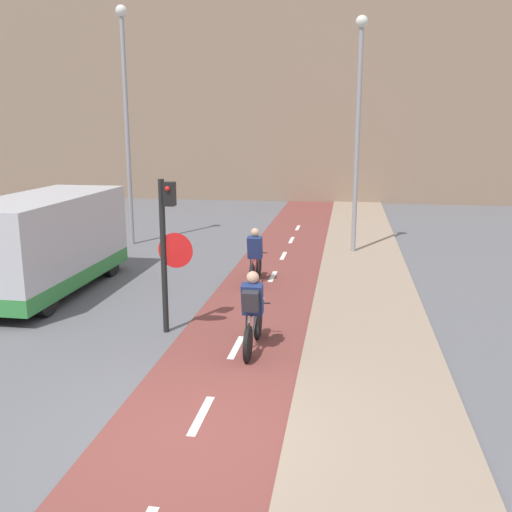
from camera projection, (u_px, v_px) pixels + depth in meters
ground_plane at (192, 436)px, 7.32m from camera, size 120.00×120.00×0.00m
bike_lane at (192, 435)px, 7.33m from camera, size 2.38×60.00×0.02m
sidewalk_strip at (381, 450)px, 6.94m from camera, size 2.40×60.00×0.05m
building_row_background at (317, 86)px, 31.07m from camera, size 60.00×5.20×12.04m
traffic_light_pole at (167, 239)px, 10.62m from camera, size 0.67×0.25×2.95m
street_lamp_far at (126, 105)px, 18.31m from camera, size 0.36×0.36×7.57m
street_lamp_sidewalk at (358, 113)px, 17.01m from camera, size 0.36×0.36×7.02m
cyclist_near at (253, 313)px, 9.95m from camera, size 0.46×1.71×1.45m
cyclist_far at (255, 258)px, 14.35m from camera, size 0.46×1.64×1.41m
van at (45, 245)px, 13.46m from camera, size 1.97×5.16×2.30m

